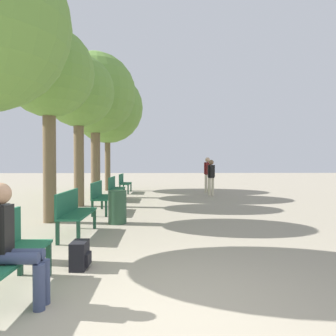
{
  "coord_description": "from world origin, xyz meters",
  "views": [
    {
      "loc": [
        0.03,
        -3.17,
        1.53
      ],
      "look_at": [
        0.24,
        6.06,
        1.35
      ],
      "focal_mm": 35.0,
      "sensor_mm": 36.0,
      "label": 1
    }
  ],
  "objects_px": {
    "tree_row_2": "(78,93)",
    "tree_row_4": "(107,108)",
    "bench_row_4": "(124,182)",
    "tree_row_1": "(49,74)",
    "bench_row_3": "(115,187)",
    "bench_row_0": "(0,250)",
    "bench_row_1": "(73,210)",
    "trash_bin": "(117,207)",
    "tree_row_3": "(95,94)",
    "backpack": "(80,255)",
    "pedestrian_near": "(208,172)",
    "pedestrian_mid": "(211,175)",
    "person_seated": "(12,241)",
    "bench_row_2": "(101,195)"
  },
  "relations": [
    {
      "from": "tree_row_2",
      "to": "tree_row_4",
      "type": "distance_m",
      "value": 6.09
    },
    {
      "from": "bench_row_4",
      "to": "tree_row_1",
      "type": "distance_m",
      "value": 8.37
    },
    {
      "from": "bench_row_3",
      "to": "bench_row_4",
      "type": "height_order",
      "value": "same"
    },
    {
      "from": "bench_row_0",
      "to": "bench_row_1",
      "type": "xyz_separation_m",
      "value": [
        0.0,
        3.07,
        0.0
      ]
    },
    {
      "from": "bench_row_1",
      "to": "trash_bin",
      "type": "bearing_deg",
      "value": 60.97
    },
    {
      "from": "tree_row_1",
      "to": "tree_row_3",
      "type": "relative_size",
      "value": 0.79
    },
    {
      "from": "bench_row_0",
      "to": "backpack",
      "type": "bearing_deg",
      "value": 57.34
    },
    {
      "from": "tree_row_1",
      "to": "trash_bin",
      "type": "bearing_deg",
      "value": -7.16
    },
    {
      "from": "bench_row_1",
      "to": "pedestrian_near",
      "type": "xyz_separation_m",
      "value": [
        4.13,
        9.43,
        0.45
      ]
    },
    {
      "from": "bench_row_1",
      "to": "tree_row_4",
      "type": "relative_size",
      "value": 0.25
    },
    {
      "from": "pedestrian_mid",
      "to": "tree_row_2",
      "type": "bearing_deg",
      "value": -147.85
    },
    {
      "from": "pedestrian_near",
      "to": "person_seated",
      "type": "bearing_deg",
      "value": -106.99
    },
    {
      "from": "trash_bin",
      "to": "tree_row_4",
      "type": "bearing_deg",
      "value": 100.58
    },
    {
      "from": "tree_row_2",
      "to": "pedestrian_near",
      "type": "distance_m",
      "value": 7.68
    },
    {
      "from": "bench_row_0",
      "to": "bench_row_3",
      "type": "relative_size",
      "value": 1.0
    },
    {
      "from": "bench_row_2",
      "to": "tree_row_1",
      "type": "xyz_separation_m",
      "value": [
        -1.0,
        -1.54,
        3.17
      ]
    },
    {
      "from": "tree_row_1",
      "to": "tree_row_4",
      "type": "xyz_separation_m",
      "value": [
        -0.0,
        9.02,
        0.63
      ]
    },
    {
      "from": "bench_row_2",
      "to": "tree_row_4",
      "type": "distance_m",
      "value": 8.45
    },
    {
      "from": "bench_row_3",
      "to": "bench_row_4",
      "type": "bearing_deg",
      "value": 90.0
    },
    {
      "from": "bench_row_3",
      "to": "person_seated",
      "type": "relative_size",
      "value": 1.19
    },
    {
      "from": "tree_row_3",
      "to": "pedestrian_mid",
      "type": "relative_size",
      "value": 3.86
    },
    {
      "from": "bench_row_3",
      "to": "pedestrian_near",
      "type": "relative_size",
      "value": 0.9
    },
    {
      "from": "bench_row_2",
      "to": "trash_bin",
      "type": "height_order",
      "value": "bench_row_2"
    },
    {
      "from": "bench_row_2",
      "to": "pedestrian_mid",
      "type": "height_order",
      "value": "pedestrian_mid"
    },
    {
      "from": "bench_row_2",
      "to": "bench_row_4",
      "type": "bearing_deg",
      "value": 90.0
    },
    {
      "from": "person_seated",
      "to": "trash_bin",
      "type": "xyz_separation_m",
      "value": [
        0.49,
        4.62,
        -0.29
      ]
    },
    {
      "from": "bench_row_2",
      "to": "tree_row_4",
      "type": "bearing_deg",
      "value": 97.58
    },
    {
      "from": "bench_row_1",
      "to": "bench_row_2",
      "type": "bearing_deg",
      "value": 90.0
    },
    {
      "from": "tree_row_4",
      "to": "pedestrian_near",
      "type": "distance_m",
      "value": 6.22
    },
    {
      "from": "bench_row_1",
      "to": "tree_row_2",
      "type": "bearing_deg",
      "value": 102.52
    },
    {
      "from": "tree_row_4",
      "to": "trash_bin",
      "type": "relative_size",
      "value": 7.61
    },
    {
      "from": "bench_row_2",
      "to": "tree_row_2",
      "type": "height_order",
      "value": "tree_row_2"
    },
    {
      "from": "tree_row_2",
      "to": "tree_row_3",
      "type": "relative_size",
      "value": 0.83
    },
    {
      "from": "bench_row_4",
      "to": "trash_bin",
      "type": "relative_size",
      "value": 1.92
    },
    {
      "from": "bench_row_3",
      "to": "pedestrian_near",
      "type": "bearing_deg",
      "value": 38.55
    },
    {
      "from": "tree_row_1",
      "to": "tree_row_4",
      "type": "distance_m",
      "value": 9.04
    },
    {
      "from": "tree_row_2",
      "to": "person_seated",
      "type": "bearing_deg",
      "value": -81.01
    },
    {
      "from": "bench_row_0",
      "to": "tree_row_4",
      "type": "xyz_separation_m",
      "value": [
        -1.0,
        13.62,
        3.8
      ]
    },
    {
      "from": "bench_row_0",
      "to": "trash_bin",
      "type": "distance_m",
      "value": 4.45
    },
    {
      "from": "pedestrian_near",
      "to": "tree_row_2",
      "type": "bearing_deg",
      "value": -136.04
    },
    {
      "from": "bench_row_4",
      "to": "person_seated",
      "type": "xyz_separation_m",
      "value": [
        0.24,
        -12.51,
        0.16
      ]
    },
    {
      "from": "person_seated",
      "to": "pedestrian_near",
      "type": "bearing_deg",
      "value": 73.01
    },
    {
      "from": "tree_row_2",
      "to": "tree_row_4",
      "type": "xyz_separation_m",
      "value": [
        0.0,
        6.07,
        0.47
      ]
    },
    {
      "from": "person_seated",
      "to": "pedestrian_mid",
      "type": "relative_size",
      "value": 0.82
    },
    {
      "from": "tree_row_2",
      "to": "pedestrian_mid",
      "type": "xyz_separation_m",
      "value": [
        5.03,
        3.16,
        -2.96
      ]
    },
    {
      "from": "bench_row_3",
      "to": "tree_row_2",
      "type": "bearing_deg",
      "value": -121.07
    },
    {
      "from": "bench_row_4",
      "to": "pedestrian_near",
      "type": "xyz_separation_m",
      "value": [
        4.13,
        0.22,
        0.45
      ]
    },
    {
      "from": "backpack",
      "to": "person_seated",
      "type": "bearing_deg",
      "value": -108.08
    },
    {
      "from": "bench_row_2",
      "to": "tree_row_2",
      "type": "relative_size",
      "value": 0.3
    },
    {
      "from": "backpack",
      "to": "bench_row_2",
      "type": "bearing_deg",
      "value": 97.1
    }
  ]
}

